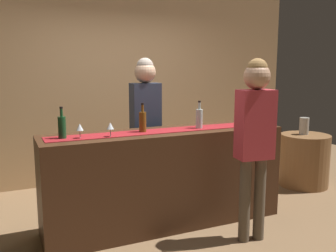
{
  "coord_description": "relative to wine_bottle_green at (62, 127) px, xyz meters",
  "views": [
    {
      "loc": [
        -1.55,
        -3.5,
        1.71
      ],
      "look_at": [
        0.03,
        0.0,
        1.08
      ],
      "focal_mm": 39.67,
      "sensor_mm": 36.0,
      "label": 1
    }
  ],
  "objects": [
    {
      "name": "ground_plane",
      "position": [
        1.05,
        -0.01,
        -1.14
      ],
      "size": [
        10.0,
        10.0,
        0.0
      ],
      "primitive_type": "plane",
      "color": "brown"
    },
    {
      "name": "back_wall",
      "position": [
        1.05,
        1.89,
        0.31
      ],
      "size": [
        6.0,
        0.12,
        2.9
      ],
      "primitive_type": "cube",
      "color": "tan",
      "rests_on": "ground"
    },
    {
      "name": "bar_counter",
      "position": [
        1.05,
        -0.01,
        -0.63
      ],
      "size": [
        2.57,
        0.6,
        1.03
      ],
      "primitive_type": "cube",
      "color": "#3D2314",
      "rests_on": "ground"
    },
    {
      "name": "counter_runner_cloth",
      "position": [
        1.05,
        -0.01,
        -0.11
      ],
      "size": [
        2.45,
        0.28,
        0.01
      ],
      "primitive_type": "cube",
      "color": "maroon",
      "rests_on": "bar_counter"
    },
    {
      "name": "wine_bottle_green",
      "position": [
        0.0,
        0.0,
        0.0
      ],
      "size": [
        0.07,
        0.07,
        0.3
      ],
      "color": "#194723",
      "rests_on": "bar_counter"
    },
    {
      "name": "wine_bottle_clear",
      "position": [
        1.44,
        -0.02,
        0.0
      ],
      "size": [
        0.07,
        0.07,
        0.3
      ],
      "color": "#B2C6C1",
      "rests_on": "bar_counter"
    },
    {
      "name": "wine_bottle_amber",
      "position": [
        0.8,
        0.01,
        0.0
      ],
      "size": [
        0.07,
        0.07,
        0.3
      ],
      "color": "brown",
      "rests_on": "bar_counter"
    },
    {
      "name": "wine_glass_near_customer",
      "position": [
        0.43,
        -0.11,
        -0.01
      ],
      "size": [
        0.07,
        0.07,
        0.14
      ],
      "color": "silver",
      "rests_on": "bar_counter"
    },
    {
      "name": "wine_glass_mid_counter",
      "position": [
        0.15,
        -0.06,
        -0.01
      ],
      "size": [
        0.07,
        0.07,
        0.14
      ],
      "color": "silver",
      "rests_on": "bar_counter"
    },
    {
      "name": "bartender",
      "position": [
        1.05,
        0.57,
        -0.02
      ],
      "size": [
        0.34,
        0.25,
        1.79
      ],
      "rotation": [
        0.0,
        0.0,
        3.13
      ],
      "color": "#26262B",
      "rests_on": "ground"
    },
    {
      "name": "customer_sipping",
      "position": [
        1.67,
        -0.7,
        -0.03
      ],
      "size": [
        0.36,
        0.25,
        1.77
      ],
      "rotation": [
        0.0,
        0.0,
        -0.14
      ],
      "color": "brown",
      "rests_on": "ground"
    },
    {
      "name": "round_side_table",
      "position": [
        3.39,
        0.38,
        -0.77
      ],
      "size": [
        0.68,
        0.68,
        0.74
      ],
      "primitive_type": "cylinder",
      "color": "brown",
      "rests_on": "ground"
    },
    {
      "name": "vase_on_side_table",
      "position": [
        3.38,
        0.41,
        -0.28
      ],
      "size": [
        0.13,
        0.13,
        0.24
      ],
      "primitive_type": "cylinder",
      "color": "#A8A399",
      "rests_on": "round_side_table"
    }
  ]
}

